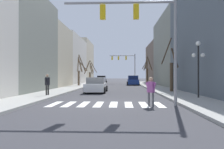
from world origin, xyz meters
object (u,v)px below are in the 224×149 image
Objects in this scene: car_at_intersection at (96,85)px; pedestrian_on_left_sidewalk at (151,89)px; car_driving_away_lane at (102,80)px; street_tree_right_mid at (80,71)px; street_tree_right_far at (147,71)px; traffic_signal_near at (143,26)px; pedestrian_crossing_street at (47,83)px; street_tree_left_mid at (172,70)px; street_lamp_right_corner at (198,57)px; traffic_signal_far at (126,62)px; street_tree_left_far at (90,73)px; car_parked_right_far at (133,81)px.

car_at_intersection is 2.97× the size of pedestrian_on_left_sidewalk.
street_tree_right_mid reaches higher than car_driving_away_lane.
traffic_signal_near is at bearing -97.25° from street_tree_right_far.
pedestrian_on_left_sidewalk is at bearing -42.18° from traffic_signal_near.
traffic_signal_near is 3.86× the size of pedestrian_crossing_street.
pedestrian_crossing_street is 0.31× the size of street_tree_left_mid.
traffic_signal_near is 1.61× the size of street_lamp_right_corner.
pedestrian_crossing_street is 0.32× the size of street_tree_right_far.
traffic_signal_far is 33.12m from pedestrian_crossing_street.
street_tree_right_far is (-0.22, 18.88, 0.29)m from street_tree_left_mid.
traffic_signal_far is 37.51m from pedestrian_on_left_sidewalk.
pedestrian_crossing_street is (-7.68, 5.17, 0.18)m from pedestrian_on_left_sidewalk.
street_lamp_right_corner is 2.40× the size of pedestrian_crossing_street.
traffic_signal_near reaches higher than car_driving_away_lane.
traffic_signal_near reaches higher than pedestrian_on_left_sidewalk.
street_tree_left_mid reaches higher than car_at_intersection.
traffic_signal_far is 1.45× the size of street_tree_left_far.
street_tree_left_mid is (3.85, 9.57, -2.30)m from traffic_signal_near.
car_parked_right_far reaches higher than car_at_intersection.
street_tree_left_mid is 17.47m from street_tree_right_mid.
traffic_signal_near is 1.51× the size of car_parked_right_far.
traffic_signal_near is 27.65m from car_parked_right_far.
street_tree_left_far is at bearing 85.49° from street_tree_right_mid.
street_tree_left_far is at bearing 72.59° from car_parked_right_far.
traffic_signal_near is 9.41m from pedestrian_crossing_street.
car_parked_right_far reaches higher than car_driving_away_lane.
traffic_signal_near reaches higher than street_tree_right_far.
pedestrian_crossing_street is at bearing -87.73° from street_tree_right_mid.
car_parked_right_far is 0.90× the size of car_driving_away_lane.
traffic_signal_near reaches higher than street_lamp_right_corner.
street_tree_left_far is at bearing -33.11° from pedestrian_on_left_sidewalk.
street_tree_left_far is (-0.10, 25.15, 1.14)m from pedestrian_crossing_street.
pedestrian_on_left_sidewalk is 24.31m from street_tree_right_mid.
traffic_signal_far is 1.23× the size of street_tree_left_mid.
street_tree_right_far is (3.23, 28.81, 1.64)m from pedestrian_on_left_sidewalk.
street_lamp_right_corner is 0.78× the size of street_tree_right_far.
pedestrian_on_left_sidewalk is at bearing -96.40° from street_tree_right_far.
car_at_intersection is 13.43m from street_tree_right_mid.
traffic_signal_far is 3.93× the size of pedestrian_crossing_street.
pedestrian_crossing_street is 17.67m from street_tree_right_mid.
car_driving_away_lane is at bearing -140.14° from traffic_signal_far.
car_at_intersection is 2.87× the size of pedestrian_crossing_street.
car_at_intersection is 7.87m from street_tree_left_mid.
traffic_signal_near reaches higher than car_parked_right_far.
street_tree_left_far is at bearing 113.64° from street_lamp_right_corner.
street_tree_left_far is (-8.28, 2.60, 1.49)m from car_parked_right_far.
street_lamp_right_corner is at bearing -171.96° from car_parked_right_far.
car_at_intersection is 6.04m from pedestrian_crossing_street.
traffic_signal_far is 10.48m from car_parked_right_far.
pedestrian_crossing_street is at bearing 8.54° from pedestrian_on_left_sidewalk.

